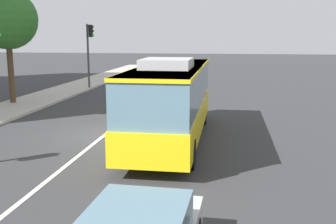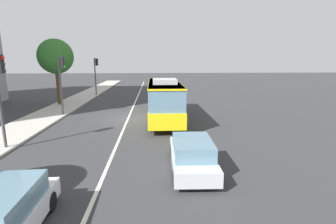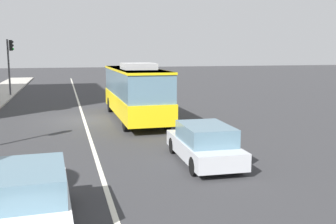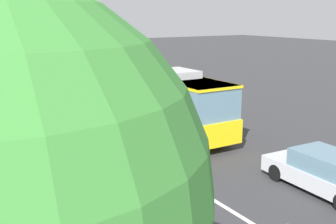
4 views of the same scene
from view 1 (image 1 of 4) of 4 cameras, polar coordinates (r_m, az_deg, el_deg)
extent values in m
plane|color=#333335|center=(17.93, -8.89, -3.18)|extent=(160.00, 160.00, 0.00)
cube|color=silver|center=(17.93, -8.89, -3.16)|extent=(76.00, 0.16, 0.01)
cube|color=yellow|center=(16.45, 0.50, -0.84)|extent=(10.01, 2.53, 1.10)
cube|color=slate|center=(16.23, 0.50, 3.79)|extent=(9.81, 2.46, 1.58)
cube|color=yellow|center=(16.15, 0.51, 6.35)|extent=(9.91, 2.51, 0.12)
cube|color=#B2B2B2|center=(14.95, -0.13, 6.91)|extent=(2.21, 1.81, 0.36)
cylinder|color=black|center=(20.00, -1.28, -0.12)|extent=(1.00, 0.30, 1.00)
cylinder|color=black|center=(19.75, 5.02, -0.30)|extent=(1.00, 0.30, 1.00)
cylinder|color=black|center=(13.53, -6.16, -5.56)|extent=(1.00, 0.30, 1.00)
cylinder|color=black|center=(13.16, 3.21, -5.98)|extent=(1.00, 0.30, 1.00)
cylinder|color=#47474C|center=(33.08, -11.28, 7.69)|extent=(0.16, 0.16, 5.20)
cube|color=black|center=(32.96, -10.94, 11.26)|extent=(0.33, 0.29, 0.96)
sphere|color=#2D2D2D|center=(32.92, -10.71, 11.82)|extent=(0.22, 0.22, 0.22)
sphere|color=#2D2D2D|center=(32.92, -10.69, 11.27)|extent=(0.22, 0.22, 0.22)
sphere|color=#1ED838|center=(32.91, -10.67, 10.71)|extent=(0.22, 0.22, 0.22)
cylinder|color=#4C3823|center=(26.98, -21.43, 5.10)|extent=(0.36, 0.36, 3.90)
sphere|color=#2D6B28|center=(26.89, -21.92, 12.16)|extent=(3.67, 3.67, 3.67)
camera|label=2|loc=(5.40, -135.76, -2.34)|focal=26.57mm
camera|label=3|loc=(9.76, -129.55, -8.10)|focal=41.89mm
camera|label=4|loc=(13.86, -94.57, 7.10)|focal=44.10mm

